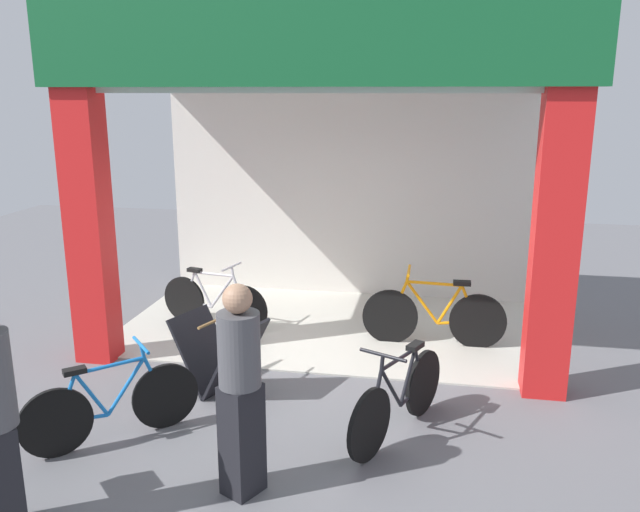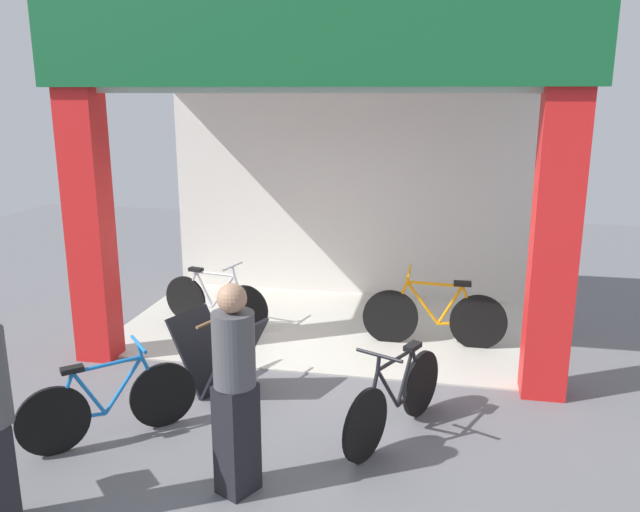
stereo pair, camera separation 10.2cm
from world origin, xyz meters
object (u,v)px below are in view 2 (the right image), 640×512
at_px(bicycle_inside_0, 215,301).
at_px(bicycle_inside_1, 434,316).
at_px(bicycle_parked_0, 110,404).
at_px(pedestrian_0, 235,388).
at_px(sandwich_board_sign, 218,354).
at_px(bicycle_parked_1, 395,399).

xyz_separation_m(bicycle_inside_0, bicycle_inside_1, (2.84, -0.15, 0.03)).
height_order(bicycle_inside_1, bicycle_parked_0, bicycle_inside_1).
bearing_deg(pedestrian_0, bicycle_parked_0, 159.19).
distance_m(bicycle_inside_1, pedestrian_0, 3.60).
relative_size(bicycle_inside_1, bicycle_parked_0, 1.45).
distance_m(bicycle_inside_0, bicycle_inside_1, 2.85).
relative_size(bicycle_inside_1, sandwich_board_sign, 1.67).
bearing_deg(bicycle_inside_0, pedestrian_0, -67.24).
relative_size(bicycle_parked_1, pedestrian_0, 0.88).
distance_m(bicycle_inside_1, bicycle_parked_0, 3.90).
xyz_separation_m(bicycle_inside_1, bicycle_parked_1, (-0.29, -2.21, -0.02)).
bearing_deg(bicycle_parked_0, bicycle_inside_0, 91.82).
bearing_deg(bicycle_inside_0, bicycle_inside_1, -2.95).
height_order(bicycle_inside_0, bicycle_parked_1, bicycle_parked_1).
distance_m(bicycle_parked_0, bicycle_parked_1, 2.53).
bearing_deg(bicycle_inside_1, bicycle_parked_0, -134.83).
height_order(bicycle_parked_1, pedestrian_0, pedestrian_0).
relative_size(bicycle_inside_1, bicycle_parked_1, 1.16).
relative_size(bicycle_inside_0, bicycle_parked_0, 1.29).
bearing_deg(bicycle_inside_1, bicycle_parked_1, -97.37).
bearing_deg(sandwich_board_sign, bicycle_parked_0, -118.06).
distance_m(bicycle_inside_0, pedestrian_0, 3.75).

